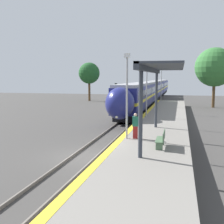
{
  "coord_description": "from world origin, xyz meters",
  "views": [
    {
      "loc": [
        5.36,
        -15.2,
        4.65
      ],
      "look_at": [
        0.57,
        4.3,
        2.16
      ],
      "focal_mm": 45.0,
      "sensor_mm": 36.0,
      "label": 1
    }
  ],
  "objects_px": {
    "person_waiting": "(135,125)",
    "lamppost_mid": "(147,86)",
    "lamppost_far": "(156,83)",
    "lamppost_farthest": "(161,82)",
    "train": "(153,90)",
    "railway_signal": "(116,96)",
    "lamppost_near": "(127,90)",
    "platform_bench": "(162,139)"
  },
  "relations": [
    {
      "from": "railway_signal",
      "to": "lamppost_far",
      "type": "relative_size",
      "value": 0.76
    },
    {
      "from": "person_waiting",
      "to": "train",
      "type": "bearing_deg",
      "value": 93.92
    },
    {
      "from": "lamppost_mid",
      "to": "train",
      "type": "bearing_deg",
      "value": 94.23
    },
    {
      "from": "train",
      "to": "railway_signal",
      "type": "bearing_deg",
      "value": -95.12
    },
    {
      "from": "lamppost_mid",
      "to": "lamppost_farthest",
      "type": "relative_size",
      "value": 1.0
    },
    {
      "from": "person_waiting",
      "to": "railway_signal",
      "type": "height_order",
      "value": "railway_signal"
    },
    {
      "from": "lamppost_near",
      "to": "lamppost_mid",
      "type": "height_order",
      "value": "same"
    },
    {
      "from": "lamppost_near",
      "to": "lamppost_far",
      "type": "xyz_separation_m",
      "value": [
        0.0,
        20.22,
        0.0
      ]
    },
    {
      "from": "lamppost_far",
      "to": "platform_bench",
      "type": "bearing_deg",
      "value": -84.1
    },
    {
      "from": "lamppost_far",
      "to": "lamppost_farthest",
      "type": "bearing_deg",
      "value": 90.0
    },
    {
      "from": "person_waiting",
      "to": "lamppost_mid",
      "type": "xyz_separation_m",
      "value": [
        -0.52,
        9.98,
        2.18
      ]
    },
    {
      "from": "lamppost_near",
      "to": "lamppost_far",
      "type": "height_order",
      "value": "same"
    },
    {
      "from": "person_waiting",
      "to": "lamppost_mid",
      "type": "height_order",
      "value": "lamppost_mid"
    },
    {
      "from": "lamppost_near",
      "to": "lamppost_far",
      "type": "relative_size",
      "value": 1.0
    },
    {
      "from": "person_waiting",
      "to": "lamppost_far",
      "type": "bearing_deg",
      "value": 91.5
    },
    {
      "from": "railway_signal",
      "to": "lamppost_near",
      "type": "bearing_deg",
      "value": -74.65
    },
    {
      "from": "railway_signal",
      "to": "lamppost_farthest",
      "type": "distance_m",
      "value": 15.43
    },
    {
      "from": "train",
      "to": "lamppost_mid",
      "type": "height_order",
      "value": "lamppost_mid"
    },
    {
      "from": "platform_bench",
      "to": "person_waiting",
      "type": "distance_m",
      "value": 2.58
    },
    {
      "from": "train",
      "to": "railway_signal",
      "type": "distance_m",
      "value": 23.76
    },
    {
      "from": "train",
      "to": "lamppost_near",
      "type": "distance_m",
      "value": 39.32
    },
    {
      "from": "person_waiting",
      "to": "lamppost_far",
      "type": "distance_m",
      "value": 20.21
    },
    {
      "from": "platform_bench",
      "to": "railway_signal",
      "type": "height_order",
      "value": "railway_signal"
    },
    {
      "from": "lamppost_far",
      "to": "lamppost_farthest",
      "type": "relative_size",
      "value": 1.0
    },
    {
      "from": "lamppost_near",
      "to": "platform_bench",
      "type": "bearing_deg",
      "value": -37.45
    },
    {
      "from": "person_waiting",
      "to": "lamppost_far",
      "type": "xyz_separation_m",
      "value": [
        -0.52,
        20.08,
        2.18
      ]
    },
    {
      "from": "train",
      "to": "lamppost_near",
      "type": "height_order",
      "value": "lamppost_near"
    },
    {
      "from": "platform_bench",
      "to": "lamppost_farthest",
      "type": "bearing_deg",
      "value": 94.04
    },
    {
      "from": "person_waiting",
      "to": "lamppost_near",
      "type": "height_order",
      "value": "lamppost_near"
    },
    {
      "from": "platform_bench",
      "to": "person_waiting",
      "type": "bearing_deg",
      "value": 133.0
    },
    {
      "from": "lamppost_mid",
      "to": "lamppost_farthest",
      "type": "bearing_deg",
      "value": 90.0
    },
    {
      "from": "platform_bench",
      "to": "railway_signal",
      "type": "relative_size",
      "value": 0.42
    },
    {
      "from": "lamppost_mid",
      "to": "lamppost_far",
      "type": "xyz_separation_m",
      "value": [
        0.0,
        10.11,
        0.0
      ]
    },
    {
      "from": "person_waiting",
      "to": "lamppost_farthest",
      "type": "distance_m",
      "value": 30.27
    },
    {
      "from": "railway_signal",
      "to": "lamppost_far",
      "type": "xyz_separation_m",
      "value": [
        4.27,
        4.65,
        1.42
      ]
    },
    {
      "from": "train",
      "to": "lamppost_farthest",
      "type": "bearing_deg",
      "value": -76.4
    },
    {
      "from": "platform_bench",
      "to": "lamppost_farthest",
      "type": "height_order",
      "value": "lamppost_farthest"
    },
    {
      "from": "lamppost_near",
      "to": "lamppost_mid",
      "type": "relative_size",
      "value": 1.0
    },
    {
      "from": "train",
      "to": "lamppost_mid",
      "type": "distance_m",
      "value": 29.25
    },
    {
      "from": "lamppost_far",
      "to": "lamppost_near",
      "type": "bearing_deg",
      "value": -90.0
    },
    {
      "from": "train",
      "to": "railway_signal",
      "type": "xyz_separation_m",
      "value": [
        -2.12,
        -23.67,
        0.2
      ]
    },
    {
      "from": "platform_bench",
      "to": "lamppost_mid",
      "type": "height_order",
      "value": "lamppost_mid"
    }
  ]
}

